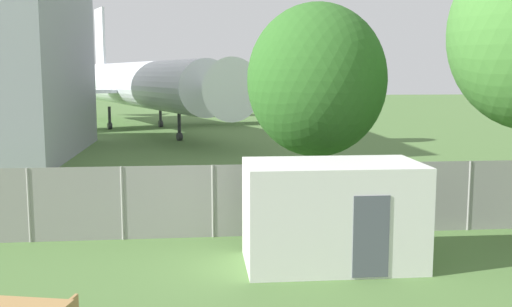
% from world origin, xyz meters
% --- Properties ---
extents(perimeter_fence, '(56.07, 0.07, 2.10)m').
position_xyz_m(perimeter_fence, '(0.00, 10.54, 1.05)').
color(perimeter_fence, gray).
rests_on(perimeter_fence, ground).
extents(airplane, '(28.71, 35.61, 11.14)m').
position_xyz_m(airplane, '(-5.14, 44.60, 3.70)').
color(airplane, white).
rests_on(airplane, ground).
extents(portable_cabin, '(4.25, 2.41, 2.54)m').
position_xyz_m(portable_cabin, '(2.83, 7.79, 1.27)').
color(portable_cabin, silver).
rests_on(portable_cabin, ground).
extents(tree_left_of_cabin, '(4.63, 4.63, 6.99)m').
position_xyz_m(tree_left_of_cabin, '(3.57, 13.46, 4.42)').
color(tree_left_of_cabin, '#4C3823').
rests_on(tree_left_of_cabin, ground).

